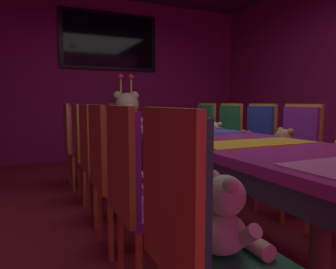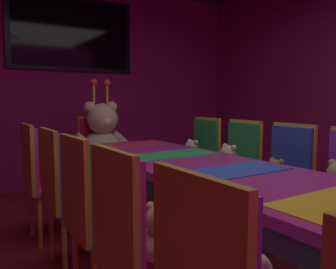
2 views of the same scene
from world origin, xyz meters
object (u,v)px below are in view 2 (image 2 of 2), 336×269
teddy_right_5 (191,155)px  chair_right_4 (239,161)px  chair_left_5 (38,171)px  teddy_left_4 (82,185)px  banquet_table (232,184)px  teddy_left_3 (114,201)px  chair_right_3 (287,171)px  chair_right_5 (202,153)px  teddy_right_3 (275,177)px  throne_chair (98,149)px  chair_left_4 (61,184)px  wall_tv (73,34)px  teddy_right_4 (227,163)px  king_teddy_bear (103,137)px  teddy_left_5 (56,170)px  teddy_left_2 (160,237)px  chair_left_2 (131,239)px  chair_left_3 (89,205)px

teddy_right_5 → chair_right_4: bearing=103.6°
chair_left_5 → teddy_left_4: bearing=-73.1°
banquet_table → teddy_left_3: teddy_left_3 is taller
chair_right_3 → chair_right_4: (-0.00, 0.55, 0.00)m
chair_right_5 → teddy_right_3: bearing=82.7°
chair_left_5 → chair_right_3: 2.04m
banquet_table → chair_right_3: size_ratio=3.52×
teddy_right_5 → chair_left_5: bearing=-0.1°
teddy_right_5 → throne_chair: throne_chair is taller
chair_left_4 → wall_tv: wall_tv is taller
chair_left_4 → chair_right_4: (1.67, -0.00, 0.00)m
teddy_right_4 → king_teddy_bear: (-0.70, 1.29, 0.17)m
chair_right_4 → king_teddy_bear: 1.55m
teddy_right_5 → wall_tv: bearing=-67.8°
teddy_left_5 → chair_right_3: bearing=-35.7°
teddy_left_4 → king_teddy_bear: (0.68, 1.29, 0.19)m
teddy_right_3 → king_teddy_bear: bearing=-69.0°
teddy_left_2 → chair_left_5: (-0.16, 1.68, 0.02)m
chair_right_3 → teddy_right_5: bearing=-82.7°
chair_left_2 → chair_right_4: bearing=33.2°
banquet_table → wall_tv: size_ratio=2.07×
chair_right_3 → teddy_right_3: chair_right_3 is taller
king_teddy_bear → teddy_left_3: bearing=-20.2°
teddy_left_5 → chair_right_3: (1.56, -1.12, 0.01)m
chair_left_3 → teddy_left_4: bearing=75.7°
chair_left_4 → teddy_right_5: size_ratio=3.13×
chair_left_4 → chair_right_4: 1.67m
chair_left_2 → teddy_left_4: bearing=82.1°
wall_tv → chair_right_3: bearing=-73.4°
chair_left_3 → chair_left_5: same height
banquet_table → chair_left_3: bearing=162.9°
teddy_right_5 → chair_right_3: bearing=97.3°
teddy_right_3 → chair_left_5: bearing=-35.7°
chair_left_3 → chair_right_4: 1.76m
teddy_left_2 → king_teddy_bear: (0.70, 2.39, 0.19)m
chair_right_4 → banquet_table: bearing=43.8°
chair_left_3 → chair_left_5: bearing=91.5°
teddy_left_2 → king_teddy_bear: king_teddy_bear is taller
teddy_left_2 → chair_right_3: size_ratio=0.29×
chair_left_2 → chair_right_3: size_ratio=1.00×
chair_left_4 → teddy_left_4: bearing=0.0°
banquet_table → chair_right_5: 1.63m
chair_left_3 → teddy_left_4: 0.58m
chair_right_5 → wall_tv: size_ratio=0.59×
teddy_right_4 → teddy_right_3: bearing=90.8°
chair_left_5 → wall_tv: wall_tv is taller
chair_right_4 → wall_tv: 2.85m
banquet_table → wall_tv: bearing=90.0°
chair_left_4 → teddy_right_4: chair_left_4 is taller
chair_left_4 → throne_chair: 1.68m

